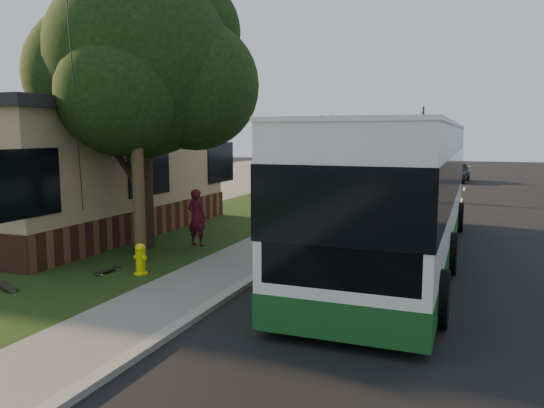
# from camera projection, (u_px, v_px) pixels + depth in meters

# --- Properties ---
(ground) EXTENTS (120.00, 120.00, 0.00)m
(ground) POSITION_uv_depth(u_px,v_px,m) (242.00, 288.00, 11.51)
(ground) COLOR black
(ground) RESTS_ON ground
(road) EXTENTS (8.00, 80.00, 0.01)m
(road) POSITION_uv_depth(u_px,v_px,m) (455.00, 226.00, 19.33)
(road) COLOR black
(road) RESTS_ON ground
(curb) EXTENTS (0.25, 80.00, 0.12)m
(curb) POSITION_uv_depth(u_px,v_px,m) (347.00, 218.00, 20.75)
(curb) COLOR gray
(curb) RESTS_ON ground
(sidewalk) EXTENTS (2.00, 80.00, 0.08)m
(sidewalk) POSITION_uv_depth(u_px,v_px,m) (322.00, 217.00, 21.11)
(sidewalk) COLOR slate
(sidewalk) RESTS_ON ground
(grass_verge) EXTENTS (5.00, 80.00, 0.07)m
(grass_verge) POSITION_uv_depth(u_px,v_px,m) (242.00, 213.00, 22.36)
(grass_verge) COLOR black
(grass_verge) RESTS_ON ground
(building_lot) EXTENTS (15.00, 80.00, 0.04)m
(building_lot) POSITION_uv_depth(u_px,v_px,m) (56.00, 202.00, 25.93)
(building_lot) COLOR slate
(building_lot) RESTS_ON ground
(fire_hydrant) EXTENTS (0.32, 0.32, 0.74)m
(fire_hydrant) POSITION_uv_depth(u_px,v_px,m) (140.00, 259.00, 12.38)
(fire_hydrant) COLOR yellow
(fire_hydrant) RESTS_ON grass_verge
(utility_pole) EXTENTS (2.86, 3.21, 9.07)m
(utility_pole) POSITION_uv_depth(u_px,v_px,m) (135.00, 81.00, 13.00)
(utility_pole) COLOR #473321
(utility_pole) RESTS_ON ground
(leafy_tree) EXTENTS (6.30, 6.00, 7.80)m
(leafy_tree) POSITION_uv_depth(u_px,v_px,m) (143.00, 68.00, 14.77)
(leafy_tree) COLOR black
(leafy_tree) RESTS_ON grass_verge
(bare_tree_near) EXTENTS (1.38, 1.21, 4.31)m
(bare_tree_near) POSITION_uv_depth(u_px,v_px,m) (318.00, 156.00, 29.12)
(bare_tree_near) COLOR black
(bare_tree_near) RESTS_ON grass_verge
(bare_tree_far) EXTENTS (1.38, 1.21, 4.03)m
(bare_tree_far) POSITION_uv_depth(u_px,v_px,m) (369.00, 152.00, 40.06)
(bare_tree_far) COLOR black
(bare_tree_far) RESTS_ON grass_verge
(traffic_signal) EXTENTS (0.18, 0.22, 5.50)m
(traffic_signal) POSITION_uv_depth(u_px,v_px,m) (422.00, 136.00, 42.36)
(traffic_signal) COLOR #2D2D30
(traffic_signal) RESTS_ON ground
(transit_bus) EXTENTS (3.07, 13.31, 3.60)m
(transit_bus) POSITION_uv_depth(u_px,v_px,m) (399.00, 188.00, 13.96)
(transit_bus) COLOR silver
(transit_bus) RESTS_ON ground
(skateboarder) EXTENTS (0.66, 0.48, 1.68)m
(skateboarder) POSITION_uv_depth(u_px,v_px,m) (197.00, 218.00, 15.48)
(skateboarder) COLOR #4E0F1F
(skateboarder) RESTS_ON grass_verge
(skateboard_main) EXTENTS (0.23, 0.78, 0.07)m
(skateboard_main) POSITION_uv_depth(u_px,v_px,m) (107.00, 270.00, 12.56)
(skateboard_main) COLOR black
(skateboard_main) RESTS_ON grass_verge
(skateboard_spare) EXTENTS (0.90, 0.57, 0.08)m
(skateboard_spare) POSITION_uv_depth(u_px,v_px,m) (6.00, 286.00, 11.24)
(skateboard_spare) COLOR black
(skateboard_spare) RESTS_ON grass_verge
(dumpster) EXTENTS (1.84, 1.65, 1.35)m
(dumpster) POSITION_uv_depth(u_px,v_px,m) (120.00, 201.00, 20.77)
(dumpster) COLOR black
(dumpster) RESTS_ON building_lot
(distant_car) EXTENTS (2.07, 4.29, 1.41)m
(distant_car) POSITION_uv_depth(u_px,v_px,m) (455.00, 172.00, 37.09)
(distant_car) COLOR black
(distant_car) RESTS_ON ground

